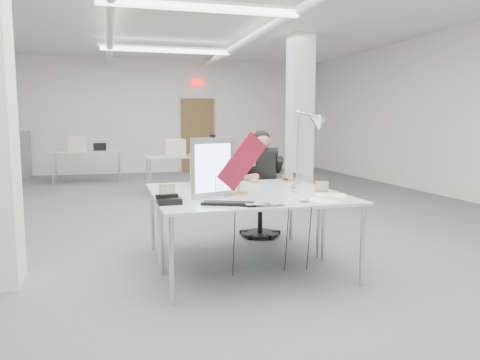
# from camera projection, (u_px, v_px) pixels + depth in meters

# --- Properties ---
(room_shell) EXTENTS (10.04, 14.04, 3.24)m
(room_shell) POSITION_uv_depth(u_px,v_px,m) (204.00, 104.00, 6.63)
(room_shell) COLOR #555557
(room_shell) RESTS_ON ground
(desk_main) EXTENTS (1.80, 0.90, 0.02)m
(desk_main) POSITION_uv_depth(u_px,v_px,m) (259.00, 201.00, 4.22)
(desk_main) COLOR silver
(desk_main) RESTS_ON room_shell
(desk_second) EXTENTS (1.80, 0.90, 0.02)m
(desk_second) POSITION_uv_depth(u_px,v_px,m) (233.00, 187.00, 5.08)
(desk_second) COLOR silver
(desk_second) RESTS_ON room_shell
(bg_desk_a) EXTENTS (1.60, 0.80, 0.02)m
(bg_desk_a) POSITION_uv_depth(u_px,v_px,m) (185.00, 156.00, 9.53)
(bg_desk_a) COLOR silver
(bg_desk_a) RESTS_ON room_shell
(bg_desk_b) EXTENTS (1.60, 0.80, 0.02)m
(bg_desk_b) POSITION_uv_depth(u_px,v_px,m) (87.00, 151.00, 11.09)
(bg_desk_b) COLOR silver
(bg_desk_b) RESTS_ON room_shell
(filing_cabinet) EXTENTS (0.45, 0.55, 1.20)m
(filing_cabinet) POSITION_uv_depth(u_px,v_px,m) (20.00, 155.00, 12.04)
(filing_cabinet) COLOR gray
(filing_cabinet) RESTS_ON room_shell
(office_chair) EXTENTS (0.64, 0.64, 1.00)m
(office_chair) POSITION_uv_depth(u_px,v_px,m) (260.00, 197.00, 5.89)
(office_chair) COLOR black
(office_chair) RESTS_ON room_shell
(seated_person) EXTENTS (0.64, 0.71, 0.86)m
(seated_person) POSITION_uv_depth(u_px,v_px,m) (262.00, 166.00, 5.79)
(seated_person) COLOR black
(seated_person) RESTS_ON office_chair
(monitor) EXTENTS (0.43, 0.20, 0.55)m
(monitor) POSITION_uv_depth(u_px,v_px,m) (213.00, 168.00, 4.29)
(monitor) COLOR #A4A3A8
(monitor) RESTS_ON desk_main
(pennant) EXTENTS (0.51, 0.11, 0.55)m
(pennant) POSITION_uv_depth(u_px,v_px,m) (242.00, 161.00, 4.32)
(pennant) COLOR maroon
(pennant) RESTS_ON monitor
(keyboard) EXTENTS (0.48, 0.33, 0.02)m
(keyboard) POSITION_uv_depth(u_px,v_px,m) (229.00, 203.00, 3.93)
(keyboard) COLOR black
(keyboard) RESTS_ON desk_main
(laptop) EXTENTS (0.36, 0.24, 0.03)m
(laptop) POSITION_uv_depth(u_px,v_px,m) (267.00, 205.00, 3.84)
(laptop) COLOR silver
(laptop) RESTS_ON desk_main
(mouse) EXTENTS (0.11, 0.08, 0.04)m
(mouse) POSITION_uv_depth(u_px,v_px,m) (304.00, 200.00, 4.06)
(mouse) COLOR #ACABB0
(mouse) RESTS_ON desk_main
(bankers_lamp) EXTENTS (0.33, 0.15, 0.36)m
(bankers_lamp) POSITION_uv_depth(u_px,v_px,m) (239.00, 176.00, 4.47)
(bankers_lamp) COLOR gold
(bankers_lamp) RESTS_ON desk_main
(desk_phone) EXTENTS (0.20, 0.19, 0.05)m
(desk_phone) POSITION_uv_depth(u_px,v_px,m) (169.00, 201.00, 3.98)
(desk_phone) COLOR black
(desk_phone) RESTS_ON desk_main
(picture_frame_left) EXTENTS (0.15, 0.05, 0.12)m
(picture_frame_left) POSITION_uv_depth(u_px,v_px,m) (167.00, 190.00, 4.35)
(picture_frame_left) COLOR #B6824E
(picture_frame_left) RESTS_ON desk_main
(picture_frame_right) EXTENTS (0.14, 0.09, 0.11)m
(picture_frame_right) POSITION_uv_depth(u_px,v_px,m) (322.00, 186.00, 4.68)
(picture_frame_right) COLOR tan
(picture_frame_right) RESTS_ON desk_main
(desk_clock) EXTENTS (0.09, 0.06, 0.09)m
(desk_clock) POSITION_uv_depth(u_px,v_px,m) (294.00, 187.00, 4.64)
(desk_clock) COLOR #BBBCC0
(desk_clock) RESTS_ON desk_main
(paper_stack_a) EXTENTS (0.30, 0.35, 0.01)m
(paper_stack_a) POSITION_uv_depth(u_px,v_px,m) (320.00, 201.00, 4.11)
(paper_stack_a) COLOR white
(paper_stack_a) RESTS_ON desk_main
(paper_stack_b) EXTENTS (0.24, 0.28, 0.01)m
(paper_stack_b) POSITION_uv_depth(u_px,v_px,m) (338.00, 196.00, 4.39)
(paper_stack_b) COLOR #FFE798
(paper_stack_b) RESTS_ON desk_main
(paper_stack_c) EXTENTS (0.21, 0.16, 0.01)m
(paper_stack_c) POSITION_uv_depth(u_px,v_px,m) (325.00, 195.00, 4.44)
(paper_stack_c) COLOR white
(paper_stack_c) RESTS_ON desk_main
(beige_monitor) EXTENTS (0.41, 0.39, 0.35)m
(beige_monitor) POSITION_uv_depth(u_px,v_px,m) (208.00, 169.00, 5.10)
(beige_monitor) COLOR beige
(beige_monitor) RESTS_ON desk_second
(architect_lamp) EXTENTS (0.23, 0.64, 0.82)m
(architect_lamp) POSITION_uv_depth(u_px,v_px,m) (307.00, 148.00, 5.04)
(architect_lamp) COLOR silver
(architect_lamp) RESTS_ON desk_second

